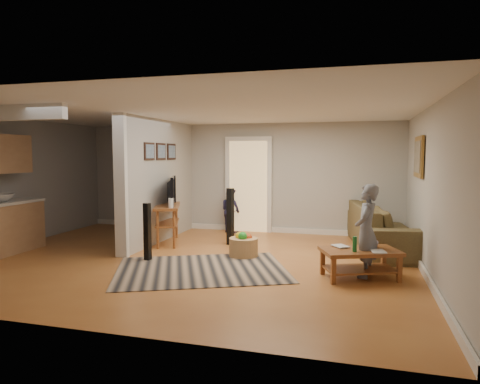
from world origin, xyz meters
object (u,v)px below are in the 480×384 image
(speaker_right, at_px, (230,217))
(child, at_px, (365,277))
(sofa, at_px, (386,248))
(tv_console, at_px, (168,208))
(speaker_left, at_px, (147,232))
(coffee_table, at_px, (361,256))
(toy_basket, at_px, (244,246))
(toddler, at_px, (231,232))

(speaker_right, relative_size, child, 0.83)
(sofa, height_order, tv_console, tv_console)
(tv_console, height_order, speaker_left, tv_console)
(coffee_table, bearing_deg, tv_console, 157.78)
(toy_basket, bearing_deg, sofa, 29.26)
(speaker_left, bearing_deg, toy_basket, 32.82)
(toy_basket, bearing_deg, coffee_table, -22.24)
(sofa, height_order, speaker_right, speaker_right)
(sofa, distance_m, tv_console, 4.34)
(toddler, bearing_deg, toy_basket, 145.43)
(tv_console, height_order, child, tv_console)
(toddler, bearing_deg, tv_console, 92.78)
(speaker_right, xyz_separation_m, toddler, (-0.39, 1.30, -0.56))
(speaker_left, distance_m, toddler, 3.00)
(toy_basket, relative_size, child, 0.37)
(speaker_left, height_order, child, speaker_left)
(speaker_left, xyz_separation_m, toddler, (0.59, 2.90, -0.49))
(coffee_table, distance_m, toddler, 4.18)
(tv_console, xyz_separation_m, speaker_left, (0.28, -1.42, -0.22))
(speaker_right, relative_size, toy_basket, 2.23)
(speaker_left, height_order, toddler, speaker_left)
(toy_basket, distance_m, toddler, 2.39)
(sofa, bearing_deg, coffee_table, 157.60)
(tv_console, relative_size, speaker_left, 1.35)
(speaker_right, bearing_deg, tv_console, -155.72)
(tv_console, bearing_deg, toddler, 38.14)
(child, bearing_deg, tv_console, -100.03)
(speaker_right, distance_m, child, 3.09)
(sofa, relative_size, tv_console, 2.16)
(speaker_left, height_order, toy_basket, speaker_left)
(sofa, bearing_deg, speaker_left, 107.87)
(toy_basket, height_order, toddler, toddler)
(sofa, relative_size, toy_basket, 5.62)
(speaker_right, xyz_separation_m, toy_basket, (0.52, -0.91, -0.38))
(sofa, xyz_separation_m, toy_basket, (-2.46, -1.38, 0.19))
(sofa, relative_size, child, 2.09)
(sofa, distance_m, toy_basket, 2.83)
(toddler, bearing_deg, speaker_left, 111.65)
(tv_console, xyz_separation_m, toddler, (0.87, 1.48, -0.71))
(tv_console, distance_m, speaker_left, 1.46)
(speaker_left, relative_size, speaker_right, 0.87)
(sofa, height_order, speaker_left, speaker_left)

